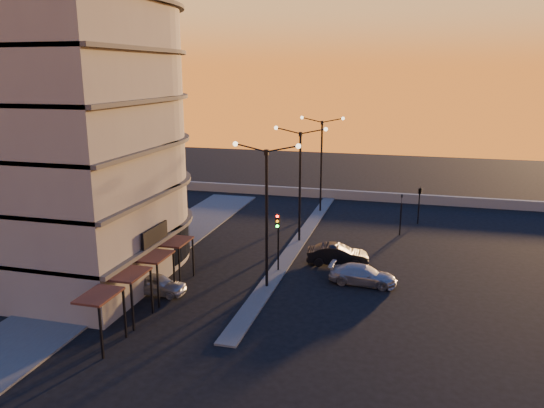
{
  "coord_description": "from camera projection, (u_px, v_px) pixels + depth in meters",
  "views": [
    {
      "loc": [
        8.71,
        -31.05,
        13.71
      ],
      "look_at": [
        -1.13,
        5.51,
        4.22
      ],
      "focal_mm": 35.0,
      "sensor_mm": 36.0,
      "label": 1
    }
  ],
  "objects": [
    {
      "name": "streetlamp_far",
      "position": [
        321.0,
        157.0,
        51.99
      ],
      "size": [
        4.32,
        0.32,
        9.51
      ],
      "color": "black",
      "rests_on": "ground"
    },
    {
      "name": "signal_east_a",
      "position": [
        401.0,
        213.0,
        45.24
      ],
      "size": [
        0.13,
        0.16,
        3.6
      ],
      "color": "black",
      "rests_on": "ground"
    },
    {
      "name": "ground",
      "position": [
        267.0,
        287.0,
        34.62
      ],
      "size": [
        120.0,
        120.0,
        0.0
      ],
      "primitive_type": "plane",
      "color": "black",
      "rests_on": "ground"
    },
    {
      "name": "streetlamp_mid",
      "position": [
        300.0,
        175.0,
        42.62
      ],
      "size": [
        4.32,
        0.32,
        9.51
      ],
      "color": "black",
      "rests_on": "ground"
    },
    {
      "name": "parapet",
      "position": [
        348.0,
        195.0,
        58.35
      ],
      "size": [
        44.0,
        0.5,
        1.0
      ],
      "primitive_type": "cube",
      "color": "slate",
      "rests_on": "ground"
    },
    {
      "name": "building",
      "position": [
        64.0,
        99.0,
        35.28
      ],
      "size": [
        14.35,
        17.08,
        25.0
      ],
      "color": "slate",
      "rests_on": "ground"
    },
    {
      "name": "streetlamp_near",
      "position": [
        267.0,
        205.0,
        33.26
      ],
      "size": [
        4.32,
        0.32,
        9.51
      ],
      "color": "black",
      "rests_on": "ground"
    },
    {
      "name": "signal_east_b",
      "position": [
        420.0,
        191.0,
        48.33
      ],
      "size": [
        0.42,
        1.99,
        3.6
      ],
      "color": "black",
      "rests_on": "ground"
    },
    {
      "name": "sidewalk_west",
      "position": [
        150.0,
        253.0,
        41.0
      ],
      "size": [
        5.0,
        40.0,
        0.12
      ],
      "primitive_type": "cube",
      "color": "#494846",
      "rests_on": "ground"
    },
    {
      "name": "median",
      "position": [
        299.0,
        241.0,
        43.97
      ],
      "size": [
        1.2,
        36.0,
        0.12
      ],
      "primitive_type": "cube",
      "color": "#494846",
      "rests_on": "ground"
    },
    {
      "name": "traffic_light_main",
      "position": [
        278.0,
        233.0,
        36.61
      ],
      "size": [
        0.28,
        0.44,
        4.25
      ],
      "color": "black",
      "rests_on": "ground"
    },
    {
      "name": "car_wagon",
      "position": [
        363.0,
        275.0,
        35.04
      ],
      "size": [
        4.52,
        2.05,
        1.28
      ],
      "primitive_type": "imported",
      "rotation": [
        0.0,
        0.0,
        1.51
      ],
      "color": "gray",
      "rests_on": "ground"
    },
    {
      "name": "car_hatchback",
      "position": [
        156.0,
        284.0,
        33.49
      ],
      "size": [
        3.88,
        1.62,
        1.31
      ],
      "primitive_type": "imported",
      "rotation": [
        0.0,
        0.0,
        1.59
      ],
      "color": "#9A9DA1",
      "rests_on": "ground"
    },
    {
      "name": "car_sedan",
      "position": [
        338.0,
        255.0,
        38.62
      ],
      "size": [
        4.64,
        2.15,
        1.47
      ],
      "primitive_type": "imported",
      "rotation": [
        0.0,
        0.0,
        1.71
      ],
      "color": "black",
      "rests_on": "ground"
    }
  ]
}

